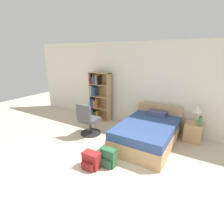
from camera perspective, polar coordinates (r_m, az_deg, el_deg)
ground_plane at (r=3.42m, az=-10.13°, el=-23.29°), size 14.00×14.00×0.00m
wall_back at (r=5.46m, az=11.85°, el=8.15°), size 9.00×0.06×2.60m
bookshelf at (r=6.12m, az=-4.65°, el=5.27°), size 0.76×0.29×1.65m
bed at (r=4.67m, az=11.66°, el=-6.65°), size 1.31×1.97×0.83m
office_chair at (r=5.03m, az=-7.71°, el=-3.09°), size 0.59×0.62×0.96m
nightstand at (r=5.19m, az=24.95°, el=-5.95°), size 0.44×0.46×0.51m
table_lamp at (r=4.97m, az=26.13°, el=0.75°), size 0.23×0.23×0.50m
water_bottle at (r=4.95m, az=26.80°, el=-2.71°), size 0.08×0.08×0.25m
backpack_green at (r=3.77m, az=-1.26°, el=-14.75°), size 0.32×0.23×0.40m
backpack_red at (r=3.76m, az=-6.84°, el=-15.47°), size 0.36×0.28×0.35m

